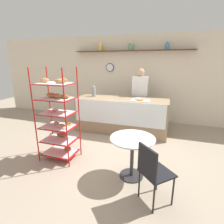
{
  "coord_description": "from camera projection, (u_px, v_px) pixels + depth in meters",
  "views": [
    {
      "loc": [
        1.16,
        -3.14,
        1.89
      ],
      "look_at": [
        0.0,
        0.46,
        0.8
      ],
      "focal_mm": 28.0,
      "sensor_mm": 36.0,
      "label": 1
    }
  ],
  "objects": [
    {
      "name": "coffee_carafe",
      "position": [
        94.0,
        91.0,
        4.94
      ],
      "size": [
        0.11,
        0.11,
        0.3
      ],
      "color": "gray",
      "rests_on": "display_counter"
    },
    {
      "name": "display_counter",
      "position": [
        121.0,
        115.0,
        4.81
      ],
      "size": [
        2.46,
        0.78,
        0.94
      ],
      "color": "#937A5B",
      "rests_on": "ground_plane"
    },
    {
      "name": "pastry_rack",
      "position": [
        58.0,
        116.0,
        3.35
      ],
      "size": [
        0.69,
        0.5,
        1.8
      ],
      "color": "#B71414",
      "rests_on": "ground_plane"
    },
    {
      "name": "person_worker",
      "position": [
        140.0,
        96.0,
        5.11
      ],
      "size": [
        0.44,
        0.23,
        1.71
      ],
      "color": "#282833",
      "rests_on": "ground_plane"
    },
    {
      "name": "back_wall",
      "position": [
        131.0,
        79.0,
        5.68
      ],
      "size": [
        10.0,
        0.3,
        2.7
      ],
      "color": "beige",
      "rests_on": "ground_plane"
    },
    {
      "name": "ground_plane",
      "position": [
        105.0,
        154.0,
        3.74
      ],
      "size": [
        14.0,
        14.0,
        0.0
      ],
      "primitive_type": "plane",
      "color": "gray"
    },
    {
      "name": "cafe_chair",
      "position": [
        152.0,
        169.0,
        2.29
      ],
      "size": [
        0.54,
        0.54,
        0.87
      ],
      "rotation": [
        0.0,
        0.0,
        8.62
      ],
      "color": "black",
      "rests_on": "ground_plane"
    },
    {
      "name": "cafe_table",
      "position": [
        132.0,
        148.0,
        2.86
      ],
      "size": [
        0.74,
        0.74,
        0.71
      ],
      "color": "#262628",
      "rests_on": "ground_plane"
    },
    {
      "name": "donut_tray_counter",
      "position": [
        140.0,
        100.0,
        4.44
      ],
      "size": [
        0.47,
        0.33,
        0.05
      ],
      "color": "silver",
      "rests_on": "display_counter"
    }
  ]
}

